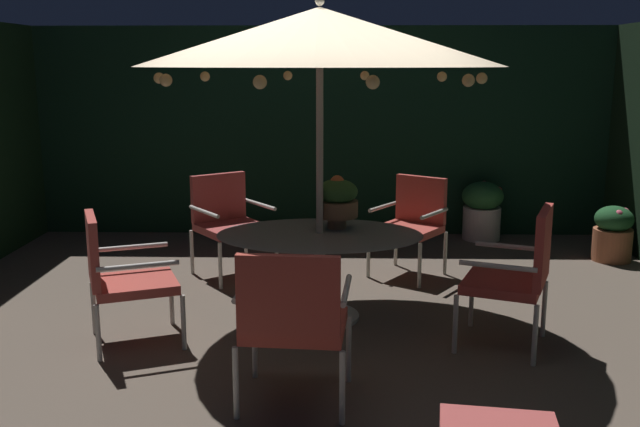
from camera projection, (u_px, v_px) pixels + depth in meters
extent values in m
cube|color=brown|center=(312.00, 337.00, 5.47)|extent=(7.42, 7.32, 0.02)
cube|color=black|center=(322.00, 131.00, 8.65)|extent=(7.42, 0.30, 2.48)
cylinder|color=silver|center=(320.00, 316.00, 5.85)|extent=(0.65, 0.65, 0.03)
cylinder|color=silver|center=(320.00, 277.00, 5.79)|extent=(0.09, 0.09, 0.69)
ellipsoid|color=#89959B|center=(320.00, 234.00, 5.71)|extent=(1.66, 1.20, 0.03)
cylinder|color=beige|center=(320.00, 187.00, 5.63)|extent=(0.06, 0.06, 2.18)
cone|color=beige|center=(320.00, 37.00, 5.39)|extent=(2.80, 2.80, 0.44)
sphere|color=beige|center=(320.00, 1.00, 5.34)|extent=(0.07, 0.07, 0.07)
sphere|color=#F9DB8C|center=(482.00, 78.00, 5.41)|extent=(0.09, 0.09, 0.09)
sphere|color=#F9DB8C|center=(442.00, 77.00, 6.09)|extent=(0.09, 0.09, 0.09)
sphere|color=#F9DB8C|center=(365.00, 76.00, 6.59)|extent=(0.09, 0.09, 0.09)
sphere|color=#F9DB8C|center=(288.00, 76.00, 6.63)|extent=(0.09, 0.09, 0.09)
sphere|color=#F9DB8C|center=(205.00, 76.00, 6.17)|extent=(0.09, 0.09, 0.09)
sphere|color=#F9DB8C|center=(159.00, 78.00, 5.47)|extent=(0.09, 0.09, 0.09)
sphere|color=#F9DB8C|center=(166.00, 80.00, 4.80)|extent=(0.09, 0.09, 0.09)
sphere|color=#F9DB8C|center=(260.00, 82.00, 4.30)|extent=(0.09, 0.09, 0.09)
sphere|color=#F9DB8C|center=(373.00, 82.00, 4.29)|extent=(0.09, 0.09, 0.09)
sphere|color=#F9DB8C|center=(468.00, 80.00, 4.74)|extent=(0.09, 0.09, 0.09)
cylinder|color=#866F52|center=(337.00, 222.00, 5.86)|extent=(0.15, 0.15, 0.10)
cylinder|color=#896C4D|center=(337.00, 209.00, 5.84)|extent=(0.34, 0.34, 0.13)
ellipsoid|color=#316730|center=(337.00, 192.00, 5.81)|extent=(0.34, 0.34, 0.20)
sphere|color=orange|center=(337.00, 182.00, 5.79)|extent=(0.12, 0.12, 0.12)
cylinder|color=beige|center=(420.00, 265.00, 6.59)|extent=(0.04, 0.04, 0.43)
cylinder|color=beige|center=(368.00, 256.00, 6.92)|extent=(0.04, 0.04, 0.43)
cylinder|color=beige|center=(445.00, 253.00, 7.01)|extent=(0.04, 0.04, 0.43)
cylinder|color=beige|center=(396.00, 245.00, 7.34)|extent=(0.04, 0.04, 0.43)
cube|color=#BA483E|center=(408.00, 230.00, 6.91)|extent=(0.75, 0.74, 0.07)
cube|color=#BA483E|center=(421.00, 199.00, 7.06)|extent=(0.48, 0.35, 0.46)
cylinder|color=beige|center=(434.00, 213.00, 6.71)|extent=(0.32, 0.44, 0.04)
cylinder|color=beige|center=(383.00, 207.00, 7.03)|extent=(0.32, 0.44, 0.04)
cylinder|color=silver|center=(277.00, 256.00, 6.91)|extent=(0.04, 0.04, 0.44)
cylinder|color=silver|center=(220.00, 266.00, 6.56)|extent=(0.04, 0.04, 0.44)
cylinder|color=silver|center=(246.00, 243.00, 7.39)|extent=(0.04, 0.04, 0.44)
cylinder|color=silver|center=(192.00, 252.00, 7.04)|extent=(0.04, 0.04, 0.44)
cube|color=#B64B47|center=(233.00, 229.00, 6.92)|extent=(0.83, 0.83, 0.07)
cube|color=#B64B47|center=(219.00, 197.00, 7.09)|extent=(0.50, 0.40, 0.47)
cylinder|color=silver|center=(260.00, 204.00, 7.05)|extent=(0.37, 0.48, 0.04)
cylinder|color=silver|center=(204.00, 212.00, 6.70)|extent=(0.37, 0.48, 0.04)
cylinder|color=silver|center=(172.00, 299.00, 5.67)|extent=(0.04, 0.04, 0.41)
cylinder|color=silver|center=(183.00, 322.00, 5.17)|extent=(0.04, 0.04, 0.41)
cylinder|color=silver|center=(94.00, 308.00, 5.47)|extent=(0.04, 0.04, 0.41)
cylinder|color=silver|center=(98.00, 333.00, 4.96)|extent=(0.04, 0.04, 0.41)
cube|color=#BD4940|center=(136.00, 284.00, 5.27)|extent=(0.74, 0.72, 0.07)
cube|color=#BD4940|center=(93.00, 250.00, 5.11)|extent=(0.25, 0.51, 0.51)
cylinder|color=silver|center=(130.00, 247.00, 5.47)|extent=(0.54, 0.24, 0.04)
cylinder|color=silver|center=(138.00, 266.00, 4.97)|extent=(0.54, 0.24, 0.04)
cylinder|color=silver|center=(255.00, 345.00, 4.70)|extent=(0.04, 0.04, 0.45)
cylinder|color=silver|center=(349.00, 349.00, 4.64)|extent=(0.04, 0.04, 0.45)
cylinder|color=silver|center=(236.00, 383.00, 4.15)|extent=(0.04, 0.04, 0.45)
cylinder|color=silver|center=(342.00, 388.00, 4.08)|extent=(0.04, 0.04, 0.45)
cube|color=#BA4638|center=(295.00, 326.00, 4.34)|extent=(0.65, 0.60, 0.07)
cube|color=#BA4638|center=(288.00, 297.00, 4.02)|extent=(0.59, 0.11, 0.48)
cylinder|color=silver|center=(244.00, 287.00, 4.32)|extent=(0.08, 0.55, 0.04)
cylinder|color=silver|center=(346.00, 290.00, 4.26)|extent=(0.08, 0.55, 0.04)
cylinder|color=beige|center=(455.00, 324.00, 5.10)|extent=(0.04, 0.04, 0.44)
cylinder|color=beige|center=(472.00, 300.00, 5.62)|extent=(0.04, 0.04, 0.44)
cylinder|color=beige|center=(535.00, 336.00, 4.88)|extent=(0.04, 0.04, 0.44)
cylinder|color=beige|center=(544.00, 309.00, 5.41)|extent=(0.04, 0.04, 0.44)
cube|color=#C1423A|center=(503.00, 284.00, 5.20)|extent=(0.71, 0.73, 0.07)
cube|color=#C1423A|center=(543.00, 247.00, 5.04)|extent=(0.26, 0.54, 0.54)
cylinder|color=beige|center=(498.00, 266.00, 4.89)|extent=(0.50, 0.23, 0.04)
cylinder|color=beige|center=(510.00, 247.00, 5.42)|extent=(0.50, 0.23, 0.04)
cylinder|color=beige|center=(481.00, 223.00, 8.44)|extent=(0.44, 0.44, 0.39)
ellipsoid|color=#276230|center=(483.00, 196.00, 8.37)|extent=(0.48, 0.48, 0.34)
sphere|color=red|center=(499.00, 190.00, 8.38)|extent=(0.08, 0.08, 0.08)
sphere|color=red|center=(484.00, 184.00, 8.50)|extent=(0.07, 0.07, 0.07)
sphere|color=red|center=(473.00, 190.00, 8.32)|extent=(0.10, 0.10, 0.10)
sphere|color=#C22D3C|center=(484.00, 195.00, 8.24)|extent=(0.08, 0.08, 0.08)
cylinder|color=#AA5E3D|center=(612.00, 245.00, 7.53)|extent=(0.40, 0.40, 0.34)
ellipsoid|color=#1E5027|center=(614.00, 219.00, 7.47)|extent=(0.39, 0.39, 0.28)
sphere|color=#D8556C|center=(625.00, 212.00, 7.46)|extent=(0.09, 0.09, 0.09)
sphere|color=#E15C79|center=(606.00, 214.00, 7.63)|extent=(0.06, 0.06, 0.06)
sphere|color=#E1577D|center=(603.00, 218.00, 7.48)|extent=(0.11, 0.11, 0.11)
sphere|color=#EB5973|center=(619.00, 214.00, 7.34)|extent=(0.09, 0.09, 0.09)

